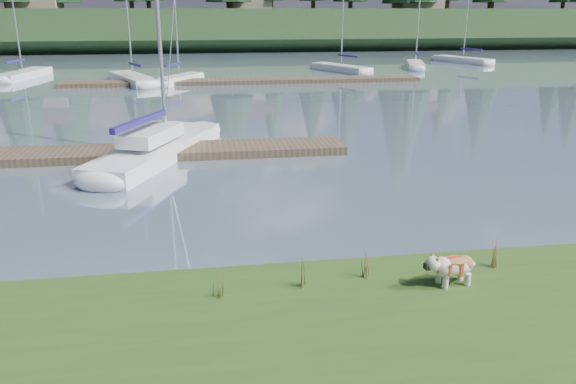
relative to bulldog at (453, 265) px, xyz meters
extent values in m
plane|color=slate|center=(-3.10, 32.86, -0.72)|extent=(200.00, 200.00, 0.00)
cube|color=#1E3419|center=(-3.10, 75.86, 1.78)|extent=(200.00, 20.00, 5.00)
cylinder|color=silver|center=(-0.18, -0.14, -0.26)|extent=(0.11, 0.11, 0.23)
cylinder|color=silver|center=(-0.21, 0.08, -0.26)|extent=(0.11, 0.11, 0.23)
cylinder|color=silver|center=(0.27, -0.08, -0.26)|extent=(0.11, 0.11, 0.23)
cylinder|color=silver|center=(0.24, 0.15, -0.26)|extent=(0.11, 0.11, 0.23)
ellipsoid|color=silver|center=(0.04, 0.01, -0.02)|extent=(0.80, 0.48, 0.35)
ellipsoid|color=#A56B3E|center=(0.04, 0.01, 0.09)|extent=(0.57, 0.42, 0.13)
ellipsoid|color=silver|center=(-0.41, -0.06, 0.09)|extent=(0.30, 0.31, 0.26)
cube|color=black|center=(-0.52, -0.07, 0.05)|extent=(0.10, 0.14, 0.10)
cube|color=white|center=(-5.93, 11.51, -0.50)|extent=(4.61, 7.82, 0.70)
ellipsoid|color=white|center=(-4.44, 15.08, -0.50)|extent=(2.37, 2.60, 0.70)
cube|color=navy|center=(-6.37, 10.45, 0.83)|extent=(1.54, 3.32, 0.20)
cube|color=white|center=(-6.10, 11.10, 0.23)|extent=(2.22, 3.07, 0.45)
cube|color=#4C3D2C|center=(-7.10, 11.86, -0.57)|extent=(16.00, 2.00, 0.30)
cube|color=#4C3D2C|center=(-1.10, 32.86, -0.57)|extent=(26.00, 2.20, 0.30)
cube|color=white|center=(-18.01, 38.61, -0.50)|extent=(2.84, 7.38, 0.70)
ellipsoid|color=white|center=(-17.39, 42.16, -0.50)|extent=(1.88, 2.21, 0.70)
cube|color=navy|center=(-18.17, 37.64, 0.68)|extent=(0.68, 2.86, 0.20)
cube|color=white|center=(-9.17, 34.23, -0.50)|extent=(4.38, 7.61, 0.70)
ellipsoid|color=white|center=(-10.57, 37.72, -0.50)|extent=(2.28, 2.51, 0.70)
cube|color=navy|center=(-8.79, 33.28, 0.68)|extent=(1.30, 2.85, 0.20)
cube|color=white|center=(-5.82, 33.55, -0.50)|extent=(3.56, 5.13, 0.70)
ellipsoid|color=white|center=(-4.55, 35.82, -0.50)|extent=(1.68, 1.79, 0.70)
cylinder|color=silver|center=(-5.82, 33.55, 4.17)|extent=(0.12, 0.12, 8.19)
cube|color=navy|center=(-6.16, 32.93, 0.68)|extent=(1.18, 1.91, 0.20)
cube|color=white|center=(7.82, 39.61, -0.50)|extent=(4.09, 6.81, 0.70)
ellipsoid|color=white|center=(6.48, 42.71, -0.50)|extent=(2.08, 2.28, 0.70)
cube|color=navy|center=(8.18, 38.76, 0.68)|extent=(1.25, 2.55, 0.20)
cube|color=white|center=(15.32, 41.60, -0.50)|extent=(3.12, 6.13, 0.70)
ellipsoid|color=white|center=(16.23, 44.46, -0.50)|extent=(1.74, 1.96, 0.70)
cylinder|color=silver|center=(15.32, 41.60, 4.70)|extent=(0.12, 0.12, 9.26)
cube|color=navy|center=(15.07, 40.82, 0.68)|extent=(0.91, 2.34, 0.20)
cube|color=white|center=(22.10, 46.12, -0.50)|extent=(3.90, 6.90, 0.70)
ellipsoid|color=white|center=(20.88, 49.29, -0.50)|extent=(2.05, 2.26, 0.70)
cylinder|color=silver|center=(22.10, 46.12, 5.14)|extent=(0.12, 0.12, 10.14)
cube|color=navy|center=(22.44, 45.26, 0.68)|extent=(1.16, 2.59, 0.20)
cone|color=#475B23|center=(-2.68, 0.34, -0.08)|extent=(0.03, 0.03, 0.58)
cone|color=brown|center=(-2.57, 0.27, -0.14)|extent=(0.03, 0.03, 0.47)
cone|color=#475B23|center=(-2.62, 0.37, -0.05)|extent=(0.03, 0.03, 0.64)
cone|color=brown|center=(-2.54, 0.31, -0.17)|extent=(0.03, 0.03, 0.41)
cone|color=#475B23|center=(-2.66, 0.26, -0.11)|extent=(0.03, 0.03, 0.52)
cone|color=#475B23|center=(-1.49, 0.56, -0.12)|extent=(0.03, 0.03, 0.50)
cone|color=brown|center=(-1.38, 0.49, -0.17)|extent=(0.03, 0.03, 0.40)
cone|color=#475B23|center=(-1.43, 0.59, -0.10)|extent=(0.03, 0.03, 0.55)
cone|color=brown|center=(-1.35, 0.53, -0.20)|extent=(0.03, 0.03, 0.35)
cone|color=#475B23|center=(-1.47, 0.48, -0.15)|extent=(0.03, 0.03, 0.45)
cone|color=#475B23|center=(-0.08, 0.27, -0.11)|extent=(0.03, 0.03, 0.52)
cone|color=brown|center=(0.03, 0.20, -0.17)|extent=(0.03, 0.03, 0.42)
cone|color=#475B23|center=(-0.02, 0.30, -0.09)|extent=(0.03, 0.03, 0.58)
cone|color=brown|center=(0.06, 0.24, -0.19)|extent=(0.03, 0.03, 0.37)
cone|color=#475B23|center=(-0.06, 0.19, -0.14)|extent=(0.03, 0.03, 0.47)
cone|color=#475B23|center=(-4.26, 0.18, -0.17)|extent=(0.03, 0.03, 0.42)
cone|color=brown|center=(-4.15, 0.11, -0.21)|extent=(0.03, 0.03, 0.33)
cone|color=#475B23|center=(-4.20, 0.21, -0.14)|extent=(0.03, 0.03, 0.46)
cone|color=brown|center=(-4.12, 0.15, -0.23)|extent=(0.03, 0.03, 0.29)
cone|color=#475B23|center=(-4.24, 0.10, -0.19)|extent=(0.03, 0.03, 0.38)
cone|color=#475B23|center=(0.00, 0.59, -0.21)|extent=(0.03, 0.03, 0.33)
cone|color=brown|center=(0.11, 0.52, -0.24)|extent=(0.03, 0.03, 0.27)
cone|color=#475B23|center=(0.06, 0.62, -0.19)|extent=(0.03, 0.03, 0.36)
cone|color=brown|center=(0.14, 0.56, -0.26)|extent=(0.03, 0.03, 0.23)
cone|color=#475B23|center=(0.02, 0.51, -0.23)|extent=(0.03, 0.03, 0.30)
cone|color=#475B23|center=(1.01, 0.56, -0.09)|extent=(0.03, 0.03, 0.56)
cone|color=brown|center=(1.12, 0.49, -0.15)|extent=(0.03, 0.03, 0.45)
cone|color=#475B23|center=(1.07, 0.59, -0.06)|extent=(0.03, 0.03, 0.62)
cone|color=brown|center=(1.15, 0.53, -0.18)|extent=(0.03, 0.03, 0.39)
cone|color=#475B23|center=(1.03, 0.48, -0.12)|extent=(0.03, 0.03, 0.51)
cube|color=#33281C|center=(-3.10, 1.26, -0.65)|extent=(60.00, 0.50, 0.14)
cylinder|color=#382619|center=(-28.10, 70.86, 5.18)|extent=(0.60, 0.60, 1.80)
cylinder|color=#382619|center=(-13.10, 74.86, 5.18)|extent=(0.60, 0.60, 1.80)
cylinder|color=#382619|center=(-0.10, 68.86, 5.18)|extent=(0.60, 0.60, 1.80)
cylinder|color=#382619|center=(11.90, 72.86, 5.18)|extent=(0.60, 0.60, 1.80)
cylinder|color=#382619|center=(24.90, 70.86, 5.18)|extent=(0.60, 0.60, 1.80)
cylinder|color=#382619|center=(38.90, 73.86, 5.18)|extent=(0.60, 0.60, 1.80)
cube|color=gray|center=(-25.10, 72.86, 5.68)|extent=(6.00, 5.00, 2.80)
cube|color=gray|center=(2.90, 73.86, 5.68)|extent=(6.00, 5.00, 2.80)
cube|color=gray|center=(26.90, 71.86, 5.68)|extent=(6.00, 5.00, 2.80)
camera|label=1|loc=(-4.33, -8.59, 4.35)|focal=35.00mm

